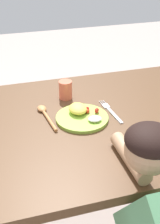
% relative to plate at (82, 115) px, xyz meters
% --- Properties ---
extents(dining_table, '(1.49, 0.95, 0.75)m').
position_rel_plate_xyz_m(dining_table, '(-0.08, -0.02, -0.08)').
color(dining_table, brown).
rests_on(dining_table, ground_plane).
extents(plate, '(0.24, 0.24, 0.05)m').
position_rel_plate_xyz_m(plate, '(0.00, 0.00, 0.00)').
color(plate, '#90BC3F').
rests_on(plate, dining_table).
extents(fork, '(0.04, 0.22, 0.01)m').
position_rel_plate_xyz_m(fork, '(0.15, 0.02, -0.01)').
color(fork, silver).
rests_on(fork, dining_table).
extents(spoon, '(0.06, 0.23, 0.02)m').
position_rel_plate_xyz_m(spoon, '(-0.16, 0.07, -0.01)').
color(spoon, '#C38048').
rests_on(spoon, dining_table).
extents(drinking_cup, '(0.07, 0.07, 0.09)m').
position_rel_plate_xyz_m(drinking_cup, '(-0.02, 0.21, 0.03)').
color(drinking_cup, '#EA6B4D').
rests_on(drinking_cup, dining_table).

